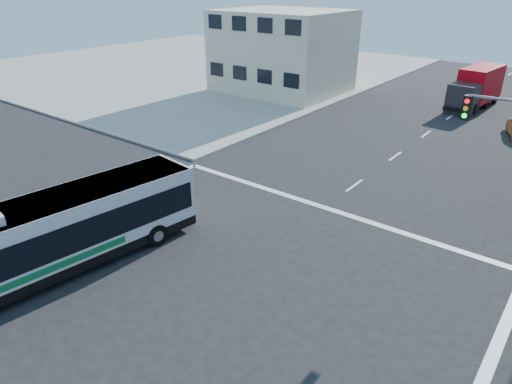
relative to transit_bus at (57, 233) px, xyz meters
The scene contains 5 objects.
ground 6.26m from the transit_bus, 18.50° to the left, with size 120.00×120.00×0.00m, color black.
sidewalk_nw 47.15m from the transit_bus, 128.43° to the left, with size 50.00×50.00×0.15m, color gray.
building_west 33.91m from the transit_bus, 109.52° to the left, with size 12.06×10.06×8.00m.
transit_bus is the anchor object (origin of this frame).
box_truck 37.99m from the transit_bus, 80.45° to the left, with size 3.04×8.06×3.55m.
Camera 1 is at (10.20, -9.45, 10.96)m, focal length 32.00 mm.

